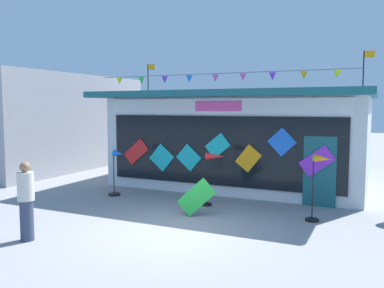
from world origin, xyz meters
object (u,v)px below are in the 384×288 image
(kite_shop_building, at_px, (242,138))
(display_kite_on_ground, at_px, (196,197))
(wind_spinner_left, at_px, (213,167))
(wind_spinner_far_left, at_px, (116,168))
(wind_spinner_center_left, at_px, (319,178))
(person_near_camera, at_px, (26,201))

(kite_shop_building, relative_size, display_kite_on_ground, 9.56)
(kite_shop_building, relative_size, wind_spinner_left, 5.82)
(kite_shop_building, xyz_separation_m, wind_spinner_far_left, (-2.96, -3.67, -0.82))
(wind_spinner_left, distance_m, display_kite_on_ground, 1.32)
(kite_shop_building, xyz_separation_m, display_kite_on_ground, (0.35, -4.80, -1.19))
(kite_shop_building, height_order, wind_spinner_center_left, kite_shop_building)
(wind_spinner_far_left, distance_m, wind_spinner_left, 3.30)
(wind_spinner_center_left, bearing_deg, person_near_camera, -143.06)
(wind_spinner_left, height_order, display_kite_on_ground, wind_spinner_left)
(wind_spinner_far_left, xyz_separation_m, wind_spinner_left, (3.29, 0.02, 0.26))
(wind_spinner_left, bearing_deg, wind_spinner_far_left, -179.64)
(wind_spinner_center_left, xyz_separation_m, display_kite_on_ground, (-2.92, -0.80, -0.59))
(wind_spinner_center_left, relative_size, display_kite_on_ground, 1.78)
(wind_spinner_far_left, height_order, wind_spinner_left, wind_spinner_left)
(wind_spinner_far_left, xyz_separation_m, display_kite_on_ground, (3.31, -1.14, -0.37))
(display_kite_on_ground, bearing_deg, kite_shop_building, 94.13)
(wind_spinner_far_left, height_order, person_near_camera, person_near_camera)
(kite_shop_building, distance_m, wind_spinner_center_left, 5.20)
(wind_spinner_left, xyz_separation_m, person_near_camera, (-2.45, -4.40, -0.28))
(kite_shop_building, relative_size, wind_spinner_far_left, 6.13)
(wind_spinner_center_left, relative_size, person_near_camera, 0.99)
(kite_shop_building, xyz_separation_m, wind_spinner_left, (0.33, -3.65, -0.56))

